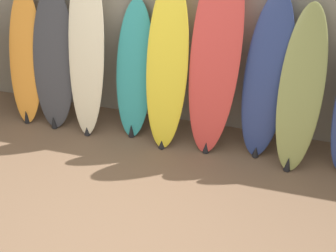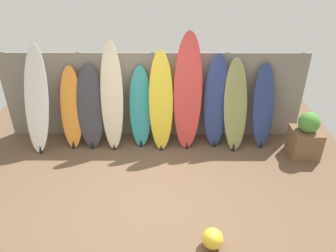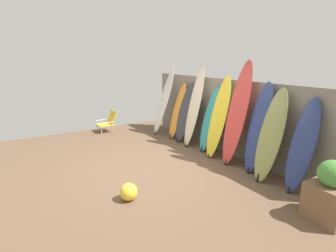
% 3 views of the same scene
% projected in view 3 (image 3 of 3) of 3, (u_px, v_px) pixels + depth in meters
% --- Properties ---
extents(ground, '(7.68, 7.68, 0.00)m').
position_uv_depth(ground, '(155.00, 168.00, 5.62)').
color(ground, brown).
extents(fence_back, '(6.08, 0.11, 1.80)m').
position_uv_depth(fence_back, '(226.00, 116.00, 6.41)').
color(fence_back, gray).
rests_on(fence_back, ground).
extents(surfboard_white_0, '(0.55, 0.77, 2.03)m').
position_uv_depth(surfboard_white_0, '(164.00, 101.00, 7.98)').
color(surfboard_white_0, white).
rests_on(surfboard_white_0, ground).
extents(surfboard_orange_1, '(0.44, 0.56, 1.59)m').
position_uv_depth(surfboard_orange_1, '(177.00, 112.00, 7.58)').
color(surfboard_orange_1, orange).
rests_on(surfboard_orange_1, ground).
extents(surfboard_charcoal_2, '(0.55, 0.60, 1.65)m').
position_uv_depth(surfboard_charcoal_2, '(185.00, 113.00, 7.26)').
color(surfboard_charcoal_2, '#38383D').
rests_on(surfboard_charcoal_2, ground).
extents(surfboard_cream_3, '(0.44, 0.57, 2.09)m').
position_uv_depth(surfboard_cream_3, '(194.00, 107.00, 6.82)').
color(surfboard_cream_3, beige).
rests_on(surfboard_cream_3, ground).
extents(surfboard_teal_4, '(0.43, 0.51, 1.59)m').
position_uv_depth(surfboard_teal_4, '(209.00, 121.00, 6.49)').
color(surfboard_teal_4, teal).
rests_on(surfboard_teal_4, ground).
extents(surfboard_yellow_5, '(0.48, 0.58, 1.92)m').
position_uv_depth(surfboard_yellow_5, '(218.00, 117.00, 6.06)').
color(surfboard_yellow_5, yellow).
rests_on(surfboard_yellow_5, ground).
extents(surfboard_red_6, '(0.59, 0.59, 2.26)m').
position_uv_depth(surfboard_red_6, '(237.00, 114.00, 5.62)').
color(surfboard_red_6, '#D13D38').
rests_on(surfboard_red_6, ground).
extents(surfboard_navy_7, '(0.51, 0.49, 1.85)m').
position_uv_depth(surfboard_navy_7, '(258.00, 129.00, 5.22)').
color(surfboard_navy_7, navy).
rests_on(surfboard_navy_7, ground).
extents(surfboard_olive_8, '(0.50, 0.63, 1.77)m').
position_uv_depth(surfboard_olive_8, '(271.00, 136.00, 4.89)').
color(surfboard_olive_8, olive).
rests_on(surfboard_olive_8, ground).
extents(surfboard_navy_9, '(0.44, 0.55, 1.66)m').
position_uv_depth(surfboard_navy_9, '(302.00, 146.00, 4.47)').
color(surfboard_navy_9, navy).
rests_on(surfboard_navy_9, ground).
extents(beach_chair, '(0.50, 0.55, 0.65)m').
position_uv_depth(beach_chair, '(108.00, 121.00, 8.35)').
color(beach_chair, silver).
rests_on(beach_chair, ground).
extents(planter_box, '(0.53, 0.52, 0.92)m').
position_uv_depth(planter_box, '(329.00, 194.00, 3.73)').
color(planter_box, brown).
rests_on(planter_box, ground).
extents(beach_ball, '(0.29, 0.29, 0.29)m').
position_uv_depth(beach_ball, '(129.00, 192.00, 4.31)').
color(beach_ball, yellow).
rests_on(beach_ball, ground).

